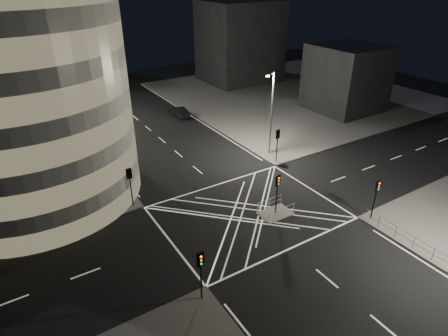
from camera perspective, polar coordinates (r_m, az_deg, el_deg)
ground at (r=35.45m, az=3.76°, el=-6.81°), size 120.00×120.00×0.00m
sidewalk_far_right at (r=71.38m, az=10.32°, el=11.15°), size 42.00×42.00×0.15m
central_island at (r=35.49m, az=7.83°, el=-6.86°), size 3.00×2.00×0.15m
building_right_far at (r=77.83m, az=2.41°, el=18.67°), size 14.00×12.00×15.00m
building_right_near at (r=63.43m, az=18.13°, el=12.91°), size 10.00×10.00×10.00m
building_far_end at (r=83.24m, az=-23.75°, el=18.05°), size 18.00×8.00×18.00m
tree_a at (r=36.73m, az=-18.03°, el=0.88°), size 3.96×3.96×6.45m
tree_b at (r=41.69m, az=-20.53°, el=5.48°), size 4.87×4.87×8.14m
tree_c at (r=47.45m, az=-22.13°, el=7.10°), size 4.06×4.06×7.12m
tree_d at (r=52.90m, az=-23.66°, el=9.67°), size 4.58×4.58×8.13m
tree_e at (r=58.85m, az=-24.61°, el=10.34°), size 4.34×4.34×7.19m
traffic_signal_fl at (r=35.83m, az=-14.16°, el=-1.79°), size 0.55×0.22×4.00m
traffic_signal_nl at (r=25.44m, az=-3.59°, el=-14.86°), size 0.55×0.22×4.00m
traffic_signal_fr at (r=43.54m, az=8.15°, el=4.30°), size 0.55×0.22×4.00m
traffic_signal_nr at (r=35.48m, az=22.19°, el=-3.46°), size 0.55×0.22×4.00m
traffic_signal_island at (r=33.96m, az=8.14°, el=-2.92°), size 0.55×0.22×4.00m
street_lamp_left_near at (r=39.12m, az=-18.01°, el=4.56°), size 1.25×0.25×10.00m
street_lamp_left_far at (r=55.93m, az=-23.15°, el=10.57°), size 1.25×0.25×10.00m
street_lamp_right_far at (r=44.53m, az=7.21°, el=8.54°), size 1.25×0.25×10.00m
railing_near_right at (r=34.14m, az=28.09°, el=-10.72°), size 0.06×11.70×1.10m
railing_island_south at (r=34.58m, az=8.84°, el=-6.71°), size 2.80×0.06×1.10m
railing_island_north at (r=35.70m, az=6.98°, el=-5.35°), size 2.80×0.06×1.10m
sedan at (r=59.00m, az=-6.91°, el=8.51°), size 1.79×4.52×1.46m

